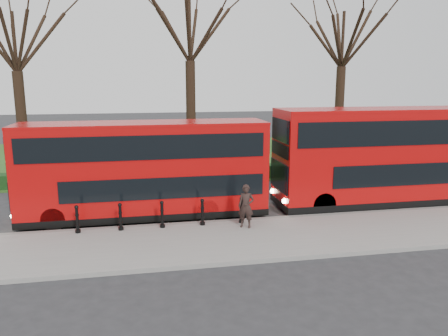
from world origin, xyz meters
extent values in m
plane|color=#28282B|center=(0.00, 0.00, 0.00)|extent=(120.00, 120.00, 0.00)
cube|color=gray|center=(0.00, -3.00, 0.07)|extent=(60.00, 4.00, 0.15)
cube|color=slate|center=(0.00, -1.00, 0.07)|extent=(60.00, 0.25, 0.16)
cube|color=#2C4C19|center=(0.00, 15.00, 0.03)|extent=(60.00, 18.00, 0.06)
cube|color=black|center=(0.00, 6.80, 0.40)|extent=(60.00, 0.90, 0.80)
cube|color=yellow|center=(0.00, -0.70, 0.01)|extent=(60.00, 0.10, 0.01)
cube|color=yellow|center=(0.00, -0.50, 0.01)|extent=(60.00, 0.10, 0.01)
cylinder|color=black|center=(-8.00, 10.00, 3.10)|extent=(0.60, 0.60, 6.19)
cylinder|color=black|center=(2.00, 10.00, 3.42)|extent=(0.60, 0.60, 6.84)
cylinder|color=black|center=(12.00, 10.00, 3.28)|extent=(0.60, 0.60, 6.55)
cylinder|color=black|center=(-3.59, -1.35, 0.65)|extent=(0.15, 0.15, 1.00)
cylinder|color=black|center=(-2.03, -1.35, 0.65)|extent=(0.15, 0.15, 1.00)
cylinder|color=black|center=(-0.48, -1.35, 0.65)|extent=(0.15, 0.15, 1.00)
cylinder|color=black|center=(1.07, -1.35, 0.65)|extent=(0.15, 0.15, 1.00)
cylinder|color=black|center=(2.63, -1.35, 0.65)|extent=(0.15, 0.15, 1.00)
cube|color=#AB0809|center=(-1.05, 0.54, 2.16)|extent=(10.02, 2.28, 3.69)
cube|color=black|center=(-1.05, 0.54, 0.27)|extent=(10.04, 2.30, 0.27)
cube|color=black|center=(-0.32, -0.61, 1.50)|extent=(8.02, 0.04, 0.87)
cube|color=black|center=(-1.05, -0.61, 3.14)|extent=(9.48, 0.04, 0.96)
cube|color=black|center=(-6.08, 0.54, 2.46)|extent=(0.06, 2.00, 0.50)
cylinder|color=black|center=(-4.60, -0.46, 0.46)|extent=(0.91, 0.27, 0.91)
cylinder|color=black|center=(-4.60, 1.54, 0.46)|extent=(0.91, 0.27, 0.91)
cylinder|color=black|center=(1.41, -0.46, 0.46)|extent=(0.91, 0.27, 0.91)
cylinder|color=black|center=(1.41, 1.54, 0.46)|extent=(0.91, 0.27, 0.91)
cube|color=#AB0809|center=(10.33, 0.44, 2.40)|extent=(11.13, 2.53, 4.10)
cube|color=black|center=(10.33, 0.44, 0.30)|extent=(11.15, 2.55, 0.30)
cube|color=black|center=(11.14, -0.84, 1.67)|extent=(8.90, 0.04, 0.96)
cube|color=black|center=(10.33, -0.84, 3.49)|extent=(10.52, 0.04, 1.06)
cube|color=black|center=(4.75, 0.44, 2.73)|extent=(0.06, 2.23, 0.56)
cylinder|color=black|center=(6.38, -0.67, 0.51)|extent=(1.01, 0.30, 1.01)
cylinder|color=black|center=(6.38, 1.55, 0.51)|extent=(1.01, 0.30, 1.01)
cylinder|color=black|center=(13.06, 1.55, 0.51)|extent=(1.01, 0.30, 1.01)
imported|color=black|center=(2.67, -1.94, 0.99)|extent=(0.72, 0.61, 1.67)
camera|label=1|loc=(-1.19, -17.46, 5.73)|focal=35.00mm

